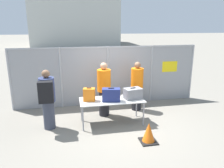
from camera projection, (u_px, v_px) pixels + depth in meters
ground_plane at (118, 124)px, 6.49m from camera, size 120.00×120.00×0.00m
fence_section at (108, 75)px, 7.89m from camera, size 6.70×0.07×2.12m
inspection_table at (112, 101)px, 6.38m from camera, size 1.86×0.80×0.75m
suitcase_orange at (89, 95)px, 6.23m from camera, size 0.36×0.27×0.39m
suitcase_navy at (111, 95)px, 6.20m from camera, size 0.54×0.34×0.40m
suitcase_grey at (133, 93)px, 6.42m from camera, size 0.56×0.42×0.34m
traveler_hooded at (47, 98)px, 5.95m from camera, size 0.42×0.65×1.70m
security_worker_near at (104, 89)px, 6.91m from camera, size 0.43×0.43×1.74m
security_worker_far at (137, 86)px, 7.38m from camera, size 0.41×0.41×1.67m
utility_trailer at (128, 78)px, 10.18m from camera, size 4.33×1.97×0.72m
distant_hangar at (74, 16)px, 30.77m from camera, size 11.09×10.27×7.88m
traffic_cone at (149, 133)px, 5.46m from camera, size 0.42×0.42×0.52m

